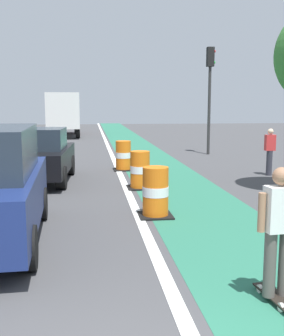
{
  "coord_description": "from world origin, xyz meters",
  "views": [
    {
      "loc": [
        -0.11,
        -2.54,
        2.43
      ],
      "look_at": [
        0.95,
        6.16,
        1.1
      ],
      "focal_mm": 45.12,
      "sensor_mm": 36.0,
      "label": 1
    }
  ],
  "objects_px": {
    "skateboarder_on_lane": "(279,231)",
    "traffic_barrel_back": "(123,156)",
    "pedestrian_crossing": "(270,150)",
    "delivery_truck_down_block": "(63,112)",
    "parked_sedan_second": "(39,156)",
    "traffic_barrel_mid": "(140,170)",
    "traffic_light_corner": "(210,82)",
    "traffic_barrel_front": "(155,192)"
  },
  "relations": [
    {
      "from": "traffic_light_corner",
      "to": "pedestrian_crossing",
      "type": "distance_m",
      "value": 6.81
    },
    {
      "from": "traffic_barrel_mid",
      "to": "skateboarder_on_lane",
      "type": "bearing_deg",
      "value": -83.4
    },
    {
      "from": "parked_sedan_second",
      "to": "traffic_barrel_back",
      "type": "relative_size",
      "value": 3.84
    },
    {
      "from": "parked_sedan_second",
      "to": "traffic_barrel_front",
      "type": "distance_m",
      "value": 5.43
    },
    {
      "from": "traffic_barrel_mid",
      "to": "pedestrian_crossing",
      "type": "relative_size",
      "value": 0.68
    },
    {
      "from": "traffic_light_corner",
      "to": "skateboarder_on_lane",
      "type": "bearing_deg",
      "value": -102.8
    },
    {
      "from": "traffic_barrel_front",
      "to": "delivery_truck_down_block",
      "type": "distance_m",
      "value": 24.32
    },
    {
      "from": "traffic_barrel_mid",
      "to": "pedestrian_crossing",
      "type": "bearing_deg",
      "value": 20.41
    },
    {
      "from": "parked_sedan_second",
      "to": "delivery_truck_down_block",
      "type": "distance_m",
      "value": 19.56
    },
    {
      "from": "traffic_light_corner",
      "to": "traffic_barrel_mid",
      "type": "bearing_deg",
      "value": -118.3
    },
    {
      "from": "traffic_light_corner",
      "to": "delivery_truck_down_block",
      "type": "bearing_deg",
      "value": 120.98
    },
    {
      "from": "parked_sedan_second",
      "to": "traffic_barrel_mid",
      "type": "distance_m",
      "value": 3.34
    },
    {
      "from": "traffic_barrel_back",
      "to": "traffic_light_corner",
      "type": "relative_size",
      "value": 0.21
    },
    {
      "from": "traffic_barrel_mid",
      "to": "delivery_truck_down_block",
      "type": "bearing_deg",
      "value": 99.36
    },
    {
      "from": "skateboarder_on_lane",
      "to": "traffic_barrel_back",
      "type": "height_order",
      "value": "skateboarder_on_lane"
    },
    {
      "from": "traffic_light_corner",
      "to": "pedestrian_crossing",
      "type": "relative_size",
      "value": 3.17
    },
    {
      "from": "skateboarder_on_lane",
      "to": "parked_sedan_second",
      "type": "xyz_separation_m",
      "value": [
        -3.86,
        8.68,
        -0.08
      ]
    },
    {
      "from": "traffic_barrel_back",
      "to": "delivery_truck_down_block",
      "type": "xyz_separation_m",
      "value": [
        -3.24,
        17.43,
        1.31
      ]
    },
    {
      "from": "skateboarder_on_lane",
      "to": "parked_sedan_second",
      "type": "bearing_deg",
      "value": 113.97
    },
    {
      "from": "traffic_barrel_back",
      "to": "delivery_truck_down_block",
      "type": "height_order",
      "value": "delivery_truck_down_block"
    },
    {
      "from": "traffic_barrel_mid",
      "to": "pedestrian_crossing",
      "type": "distance_m",
      "value": 5.0
    },
    {
      "from": "delivery_truck_down_block",
      "to": "traffic_barrel_mid",
      "type": "bearing_deg",
      "value": -80.64
    },
    {
      "from": "traffic_barrel_front",
      "to": "delivery_truck_down_block",
      "type": "relative_size",
      "value": 0.14
    },
    {
      "from": "parked_sedan_second",
      "to": "delivery_truck_down_block",
      "type": "bearing_deg",
      "value": 91.28
    },
    {
      "from": "parked_sedan_second",
      "to": "traffic_barrel_front",
      "type": "xyz_separation_m",
      "value": [
        2.99,
        -4.52,
        -0.3
      ]
    },
    {
      "from": "delivery_truck_down_block",
      "to": "traffic_light_corner",
      "type": "bearing_deg",
      "value": -59.02
    },
    {
      "from": "parked_sedan_second",
      "to": "traffic_light_corner",
      "type": "height_order",
      "value": "traffic_light_corner"
    },
    {
      "from": "delivery_truck_down_block",
      "to": "pedestrian_crossing",
      "type": "relative_size",
      "value": 4.79
    },
    {
      "from": "traffic_barrel_mid",
      "to": "delivery_truck_down_block",
      "type": "distance_m",
      "value": 21.26
    },
    {
      "from": "traffic_barrel_front",
      "to": "traffic_barrel_back",
      "type": "distance_m",
      "value": 6.61
    },
    {
      "from": "parked_sedan_second",
      "to": "traffic_barrel_back",
      "type": "height_order",
      "value": "parked_sedan_second"
    },
    {
      "from": "traffic_barrel_back",
      "to": "delivery_truck_down_block",
      "type": "bearing_deg",
      "value": 100.54
    },
    {
      "from": "skateboarder_on_lane",
      "to": "traffic_barrel_back",
      "type": "distance_m",
      "value": 10.83
    },
    {
      "from": "traffic_barrel_back",
      "to": "delivery_truck_down_block",
      "type": "distance_m",
      "value": 17.78
    },
    {
      "from": "traffic_barrel_back",
      "to": "delivery_truck_down_block",
      "type": "relative_size",
      "value": 0.14
    },
    {
      "from": "traffic_barrel_back",
      "to": "traffic_barrel_mid",
      "type": "bearing_deg",
      "value": -86.57
    },
    {
      "from": "traffic_barrel_mid",
      "to": "traffic_light_corner",
      "type": "relative_size",
      "value": 0.21
    },
    {
      "from": "parked_sedan_second",
      "to": "skateboarder_on_lane",
      "type": "bearing_deg",
      "value": -66.03
    },
    {
      "from": "traffic_barrel_front",
      "to": "pedestrian_crossing",
      "type": "relative_size",
      "value": 0.68
    },
    {
      "from": "skateboarder_on_lane",
      "to": "traffic_barrel_mid",
      "type": "xyz_separation_m",
      "value": [
        -0.84,
        7.27,
        -0.38
      ]
    },
    {
      "from": "pedestrian_crossing",
      "to": "delivery_truck_down_block",
      "type": "bearing_deg",
      "value": 112.96
    },
    {
      "from": "traffic_light_corner",
      "to": "traffic_barrel_front",
      "type": "bearing_deg",
      "value": -111.33
    }
  ]
}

